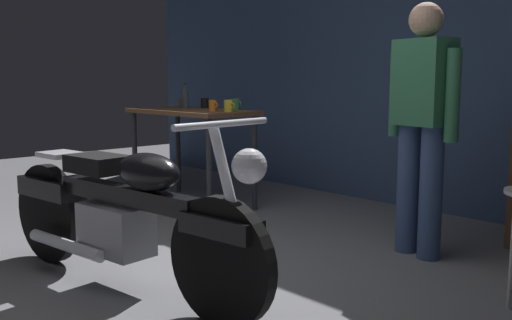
% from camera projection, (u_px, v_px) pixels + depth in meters
% --- Properties ---
extents(ground_plane, '(12.00, 12.00, 0.00)m').
position_uv_depth(ground_plane, '(173.00, 280.00, 3.43)').
color(ground_plane, slate).
extents(back_wall, '(8.00, 0.12, 3.10)m').
position_uv_depth(back_wall, '(431.00, 37.00, 5.10)').
color(back_wall, '#384C70').
rests_on(back_wall, ground_plane).
extents(workbench, '(1.30, 0.64, 0.90)m').
position_uv_depth(workbench, '(191.00, 121.00, 5.40)').
color(workbench, brown).
rests_on(workbench, ground_plane).
extents(motorcycle, '(2.18, 0.65, 1.00)m').
position_uv_depth(motorcycle, '(122.00, 212.00, 3.21)').
color(motorcycle, black).
rests_on(motorcycle, ground_plane).
extents(person_standing, '(0.56, 0.29, 1.67)m').
position_uv_depth(person_standing, '(422.00, 119.00, 3.79)').
color(person_standing, '#394F7A').
rests_on(person_standing, ground_plane).
extents(mug_brown_stoneware, '(0.12, 0.09, 0.09)m').
position_uv_depth(mug_brown_stoneware, '(184.00, 103.00, 5.71)').
color(mug_brown_stoneware, brown).
rests_on(mug_brown_stoneware, workbench).
extents(mug_green_speckled, '(0.12, 0.09, 0.10)m').
position_uv_depth(mug_green_speckled, '(236.00, 104.00, 5.26)').
color(mug_green_speckled, '#3D7F4C').
rests_on(mug_green_speckled, workbench).
extents(mug_black_matte, '(0.11, 0.08, 0.10)m').
position_uv_depth(mug_black_matte, '(205.00, 103.00, 5.61)').
color(mug_black_matte, black).
rests_on(mug_black_matte, workbench).
extents(mug_yellow_tall, '(0.12, 0.08, 0.10)m').
position_uv_depth(mug_yellow_tall, '(229.00, 106.00, 4.96)').
color(mug_yellow_tall, yellow).
rests_on(mug_yellow_tall, workbench).
extents(mug_orange_travel, '(0.10, 0.07, 0.10)m').
position_uv_depth(mug_orange_travel, '(213.00, 106.00, 5.08)').
color(mug_orange_travel, orange).
rests_on(mug_orange_travel, workbench).
extents(bottle, '(0.06, 0.06, 0.24)m').
position_uv_depth(bottle, '(185.00, 98.00, 5.53)').
color(bottle, '#3F4C59').
rests_on(bottle, workbench).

